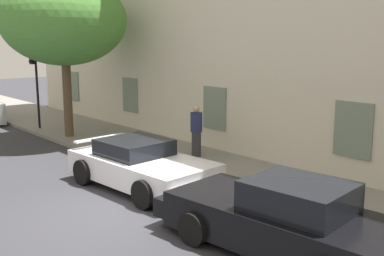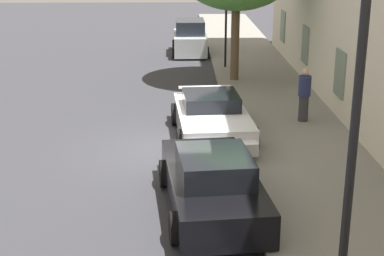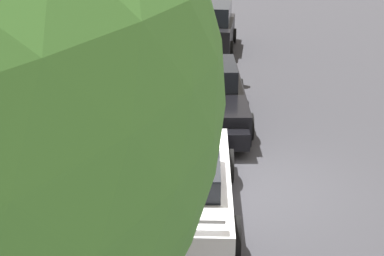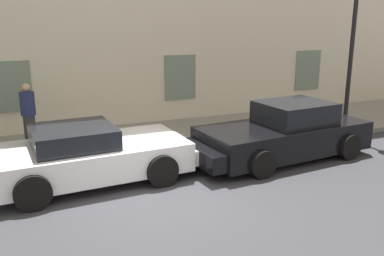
% 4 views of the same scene
% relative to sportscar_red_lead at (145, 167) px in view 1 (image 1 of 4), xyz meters
% --- Properties ---
extents(ground_plane, '(80.00, 80.00, 0.00)m').
position_rel_sportscar_red_lead_xyz_m(ground_plane, '(0.99, -1.40, -0.59)').
color(ground_plane, '#333338').
extents(sidewalk, '(60.00, 3.59, 0.14)m').
position_rel_sportscar_red_lead_xyz_m(sidewalk, '(0.99, 2.41, -0.52)').
color(sidewalk, gray).
rests_on(sidewalk, ground).
extents(sportscar_red_lead, '(4.76, 2.49, 1.28)m').
position_rel_sportscar_red_lead_xyz_m(sportscar_red_lead, '(0.00, 0.00, 0.00)').
color(sportscar_red_lead, white).
rests_on(sportscar_red_lead, ground).
extents(sportscar_yellow_flank, '(5.06, 2.43, 1.44)m').
position_rel_sportscar_red_lead_xyz_m(sportscar_yellow_flank, '(4.64, -0.31, 0.03)').
color(sportscar_yellow_flank, black).
rests_on(sportscar_yellow_flank, ground).
extents(tree_near_kerb, '(4.86, 4.86, 6.32)m').
position_rel_sportscar_red_lead_xyz_m(tree_near_kerb, '(-7.11, 1.32, 4.11)').
color(tree_near_kerb, brown).
rests_on(tree_near_kerb, sidewalk).
extents(traffic_light, '(0.22, 0.36, 3.58)m').
position_rel_sportscar_red_lead_xyz_m(traffic_light, '(-9.58, 1.06, 1.99)').
color(traffic_light, black).
rests_on(traffic_light, sidewalk).
extents(pedestrian_admiring, '(0.56, 0.56, 1.70)m').
position_rel_sportscar_red_lead_xyz_m(pedestrian_admiring, '(-1.28, 2.99, 0.41)').
color(pedestrian_admiring, '#333338').
rests_on(pedestrian_admiring, sidewalk).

